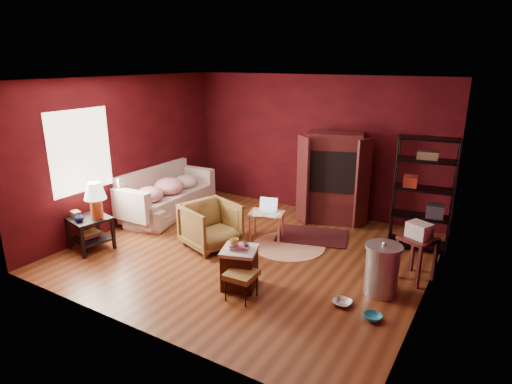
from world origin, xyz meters
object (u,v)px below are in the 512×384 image
at_px(laptop_desk, 267,215).
at_px(tv_armoire, 333,177).
at_px(hamper, 240,267).
at_px(wire_shelving, 424,190).
at_px(armchair, 211,223).
at_px(side_table, 93,210).
at_px(sofa, 166,196).

height_order(laptop_desk, tv_armoire, tv_armoire).
height_order(hamper, tv_armoire, tv_armoire).
relative_size(hamper, wire_shelving, 0.35).
height_order(laptop_desk, wire_shelving, wire_shelving).
distance_m(armchair, side_table, 1.96).
distance_m(hamper, wire_shelving, 3.32).
height_order(armchair, wire_shelving, wire_shelving).
bearing_deg(side_table, hamper, 4.05).
bearing_deg(armchair, side_table, 142.66).
distance_m(hamper, laptop_desk, 1.73).
relative_size(sofa, hamper, 3.05).
bearing_deg(side_table, laptop_desk, 39.03).
xyz_separation_m(sofa, wire_shelving, (4.78, 0.94, 0.65)).
distance_m(sofa, laptop_desk, 2.38).
bearing_deg(hamper, wire_shelving, 54.10).
xyz_separation_m(side_table, tv_armoire, (2.93, 3.26, 0.22)).
distance_m(side_table, tv_armoire, 4.39).
bearing_deg(wire_shelving, side_table, -157.00).
xyz_separation_m(side_table, wire_shelving, (4.67, 2.82, 0.35)).
xyz_separation_m(sofa, side_table, (0.11, -1.87, 0.31)).
bearing_deg(laptop_desk, wire_shelving, 6.70).
bearing_deg(wire_shelving, armchair, -158.59).
bearing_deg(wire_shelving, hamper, -133.99).
bearing_deg(armchair, hamper, -108.64).
xyz_separation_m(hamper, tv_armoire, (0.16, 3.06, 0.62)).
relative_size(side_table, hamper, 1.76).
relative_size(sofa, wire_shelving, 1.06).
relative_size(sofa, laptop_desk, 2.76).
bearing_deg(sofa, side_table, 169.37).
bearing_deg(armchair, laptop_desk, -22.50).
bearing_deg(hamper, sofa, 149.83).
relative_size(sofa, tv_armoire, 1.15).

